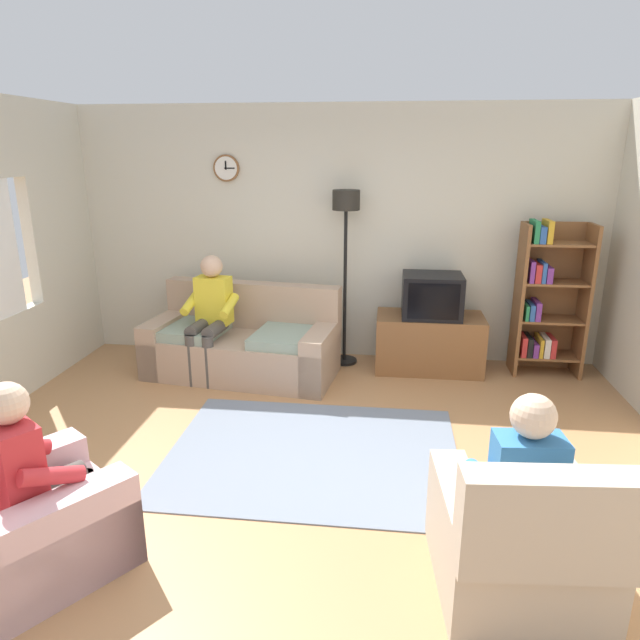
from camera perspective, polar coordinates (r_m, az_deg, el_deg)
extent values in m
plane|color=#B27F51|center=(4.11, -1.83, -15.99)|extent=(12.00, 12.00, 0.00)
cube|color=beige|center=(6.16, 1.82, 8.63)|extent=(6.20, 0.12, 2.70)
cylinder|color=brown|center=(6.24, -9.49, 14.98)|extent=(0.28, 0.03, 0.28)
cylinder|color=white|center=(6.23, -9.53, 14.97)|extent=(0.24, 0.01, 0.24)
cube|color=black|center=(6.22, -9.57, 15.24)|extent=(0.02, 0.01, 0.09)
cube|color=black|center=(6.21, -9.18, 14.98)|extent=(0.11, 0.01, 0.01)
cube|color=beige|center=(6.53, -24.80, 8.01)|extent=(0.12, 1.10, 1.20)
cube|color=tan|center=(5.82, -7.97, -3.62)|extent=(1.99, 1.08, 0.42)
cube|color=tan|center=(6.00, -6.85, 1.57)|extent=(1.91, 0.45, 0.48)
cube|color=tan|center=(5.55, 0.08, -3.73)|extent=(0.33, 0.86, 0.56)
cube|color=tan|center=(6.16, -15.26, -2.23)|extent=(0.33, 0.86, 0.56)
cube|color=gray|center=(5.53, -3.46, -1.75)|extent=(0.68, 0.75, 0.10)
cube|color=gray|center=(5.90, -12.75, -0.94)|extent=(0.68, 0.75, 0.10)
cube|color=brown|center=(6.00, 11.01, -2.27)|extent=(1.10, 0.56, 0.59)
cube|color=black|center=(6.24, 10.87, -1.24)|extent=(1.10, 0.04, 0.03)
cube|color=black|center=(5.84, 11.30, 2.45)|extent=(0.60, 0.48, 0.44)
cube|color=black|center=(5.60, 11.47, 1.83)|extent=(0.50, 0.01, 0.36)
cube|color=brown|center=(6.05, 19.52, 1.94)|extent=(0.04, 0.36, 1.55)
cube|color=brown|center=(6.22, 25.27, 1.68)|extent=(0.04, 0.36, 1.55)
cube|color=brown|center=(6.29, 22.04, 2.21)|extent=(0.64, 0.02, 1.55)
cube|color=brown|center=(6.29, 21.85, -3.30)|extent=(0.60, 0.34, 0.02)
cube|color=red|center=(6.17, 19.81, -2.32)|extent=(0.05, 0.28, 0.21)
cube|color=black|center=(6.19, 20.33, -2.37)|extent=(0.05, 0.28, 0.20)
cube|color=#72338C|center=(6.21, 20.83, -2.62)|extent=(0.05, 0.28, 0.14)
cube|color=gold|center=(6.22, 21.32, -2.41)|extent=(0.03, 0.28, 0.19)
cube|color=silver|center=(6.23, 21.83, -2.40)|extent=(0.06, 0.28, 0.20)
cube|color=red|center=(6.25, 22.35, -2.43)|extent=(0.05, 0.28, 0.20)
cube|color=brown|center=(6.18, 22.24, 0.08)|extent=(0.60, 0.34, 0.02)
cube|color=#267F4C|center=(6.07, 20.07, 0.91)|extent=(0.03, 0.28, 0.15)
cube|color=#2D59A5|center=(6.08, 20.52, 0.93)|extent=(0.05, 0.28, 0.16)
cube|color=#72338C|center=(6.09, 21.05, 1.02)|extent=(0.05, 0.28, 0.19)
cube|color=brown|center=(6.08, 22.64, 3.57)|extent=(0.60, 0.34, 0.02)
cube|color=#72338C|center=(5.98, 20.51, 4.76)|extent=(0.04, 0.28, 0.21)
cube|color=red|center=(5.99, 21.05, 4.58)|extent=(0.06, 0.28, 0.18)
cube|color=#2D59A5|center=(6.01, 21.55, 4.65)|extent=(0.04, 0.28, 0.20)
cube|color=#72338C|center=(6.02, 22.04, 4.40)|extent=(0.06, 0.28, 0.16)
cube|color=brown|center=(6.02, 23.05, 7.16)|extent=(0.60, 0.34, 0.02)
cube|color=#267F4C|center=(5.92, 20.92, 8.43)|extent=(0.05, 0.28, 0.22)
cube|color=#2D59A5|center=(5.93, 21.45, 8.14)|extent=(0.06, 0.28, 0.16)
cube|color=gold|center=(5.95, 22.09, 8.36)|extent=(0.05, 0.28, 0.22)
cylinder|color=black|center=(6.19, 2.45, -4.13)|extent=(0.28, 0.28, 0.03)
cylinder|color=black|center=(5.94, 2.55, 3.40)|extent=(0.04, 0.04, 1.70)
cylinder|color=black|center=(5.80, 2.67, 12.08)|extent=(0.28, 0.28, 0.20)
cube|color=beige|center=(3.65, -26.76, -18.94)|extent=(1.14, 1.15, 0.40)
cube|color=beige|center=(3.86, -28.34, -15.73)|extent=(0.63, 0.77, 0.56)
cube|color=beige|center=(3.38, -24.61, -20.16)|extent=(0.63, 0.77, 0.56)
cube|color=#BCAD99|center=(3.36, 19.11, -21.35)|extent=(0.87, 0.90, 0.40)
cube|color=#BCAD99|center=(2.82, 22.22, -18.63)|extent=(0.81, 0.24, 0.50)
cube|color=#BCAD99|center=(3.26, 13.76, -20.45)|extent=(0.26, 0.81, 0.56)
cube|color=#BCAD99|center=(3.43, 24.24, -19.53)|extent=(0.26, 0.81, 0.56)
cube|color=slate|center=(4.42, -0.73, -13.38)|extent=(2.20, 1.70, 0.01)
cube|color=yellow|center=(5.77, -10.73, 2.00)|extent=(0.36, 0.24, 0.48)
sphere|color=#D8AD8C|center=(5.69, -10.96, 5.39)|extent=(0.22, 0.22, 0.22)
cylinder|color=#4C4742|center=(5.64, -10.57, -0.89)|extent=(0.18, 0.39, 0.13)
cylinder|color=#4C4742|center=(5.71, -12.21, -0.75)|extent=(0.18, 0.39, 0.13)
cylinder|color=#4C4742|center=(5.57, -11.23, -4.21)|extent=(0.12, 0.12, 0.52)
cylinder|color=#4C4742|center=(5.65, -12.88, -4.02)|extent=(0.12, 0.12, 0.52)
cylinder|color=yellow|center=(5.61, -9.19, 1.43)|extent=(0.13, 0.34, 0.20)
cylinder|color=yellow|center=(5.78, -13.02, 1.68)|extent=(0.13, 0.34, 0.20)
cube|color=red|center=(3.41, -28.58, -12.83)|extent=(0.39, 0.36, 0.48)
sphere|color=beige|center=(3.26, -29.28, -7.39)|extent=(0.22, 0.22, 0.22)
cylinder|color=#4C4742|center=(3.65, -25.67, -14.74)|extent=(0.33, 0.38, 0.13)
cylinder|color=#4C4742|center=(3.50, -24.49, -15.97)|extent=(0.33, 0.38, 0.13)
cylinder|color=#4C4742|center=(3.82, -22.51, -16.72)|extent=(0.15, 0.15, 0.40)
cylinder|color=#4C4742|center=(3.68, -21.23, -17.95)|extent=(0.15, 0.15, 0.40)
cylinder|color=red|center=(3.62, -28.19, -11.36)|extent=(0.27, 0.32, 0.20)
cylinder|color=red|center=(3.27, -25.56, -14.10)|extent=(0.27, 0.32, 0.20)
cube|color=#3372B2|center=(3.07, 20.22, -15.10)|extent=(0.36, 0.23, 0.48)
sphere|color=beige|center=(2.91, 20.86, -9.11)|extent=(0.22, 0.22, 0.22)
cylinder|color=black|center=(3.32, 17.24, -17.03)|extent=(0.16, 0.39, 0.13)
cylinder|color=black|center=(3.37, 20.32, -16.80)|extent=(0.16, 0.39, 0.13)
cylinder|color=black|center=(3.60, 16.13, -18.29)|extent=(0.12, 0.12, 0.40)
cylinder|color=black|center=(3.64, 19.02, -18.08)|extent=(0.12, 0.12, 0.40)
cylinder|color=#3372B2|center=(3.10, 15.81, -14.69)|extent=(0.12, 0.34, 0.20)
cylinder|color=#3372B2|center=(3.23, 23.30, -14.20)|extent=(0.12, 0.34, 0.20)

